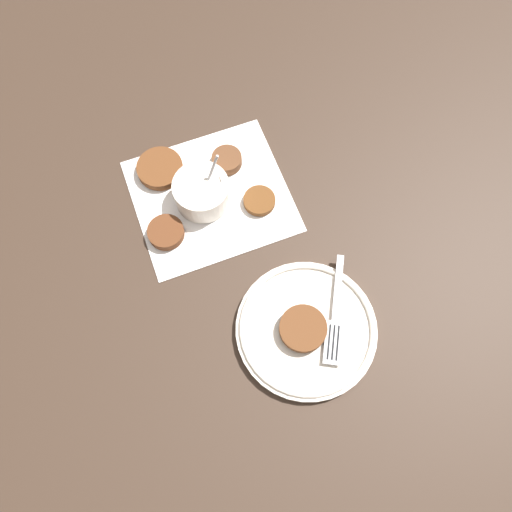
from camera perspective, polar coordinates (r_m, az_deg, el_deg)
name	(u,v)px	position (r m, az deg, el deg)	size (l,w,h in m)	color
ground_plane	(213,182)	(0.97, -4.91, 8.42)	(4.00, 4.00, 0.00)	#38281E
napkin	(211,196)	(0.95, -5.16, 6.87)	(0.30, 0.28, 0.00)	white
sauce_bowl	(202,193)	(0.93, -6.15, 7.21)	(0.11, 0.10, 0.11)	silver
fritter_0	(166,232)	(0.92, -10.26, 2.69)	(0.07, 0.07, 0.02)	#5A311B
fritter_1	(227,160)	(0.97, -3.35, 10.88)	(0.06, 0.06, 0.02)	brown
fritter_2	(160,168)	(0.98, -10.91, 9.80)	(0.09, 0.09, 0.02)	brown
fritter_3	(259,201)	(0.93, 0.39, 6.34)	(0.06, 0.06, 0.01)	brown
serving_plate	(306,329)	(0.86, 5.77, -8.31)	(0.24, 0.24, 0.02)	silver
fritter_on_plate	(303,328)	(0.84, 5.39, -8.24)	(0.08, 0.08, 0.01)	brown
fork	(335,320)	(0.85, 9.02, -7.27)	(0.10, 0.18, 0.00)	silver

